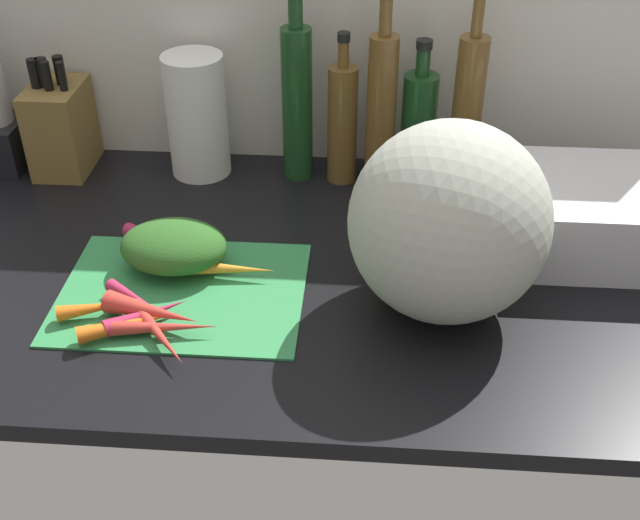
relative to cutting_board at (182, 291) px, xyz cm
name	(u,v)px	position (x,y,z in cm)	size (l,w,h in cm)	color
ground_plane	(238,264)	(7.11, 10.54, -1.90)	(170.00, 80.00, 3.00)	black
wall_back	(261,8)	(7.11, 49.04, 29.60)	(170.00, 3.00, 60.00)	silver
cutting_board	(182,291)	(0.00, 0.00, 0.00)	(38.40, 29.15, 0.80)	#338C4C
carrot_0	(96,308)	(-11.50, -7.11, 1.64)	(2.48, 2.48, 11.35)	orange
carrot_1	(158,333)	(-0.81, -12.22, 1.65)	(2.50, 2.50, 15.74)	red
carrot_2	(165,241)	(-5.22, 11.43, 1.66)	(2.52, 2.52, 16.23)	#B2264C
carrot_3	(152,311)	(-2.67, -7.97, 2.19)	(3.57, 3.57, 14.97)	red
carrot_4	(134,298)	(-6.45, -4.06, 1.47)	(2.14, 2.14, 10.96)	#B2264C
carrot_5	(127,324)	(-5.68, -10.75, 1.76)	(2.71, 2.71, 14.37)	orange
carrot_6	(162,327)	(-0.44, -10.87, 1.65)	(2.50, 2.50, 16.47)	red
carrot_7	(147,314)	(-3.44, -8.20, 1.71)	(2.62, 2.62, 12.96)	#B2264C
carrot_8	(227,269)	(6.55, 4.10, 1.80)	(2.81, 2.81, 15.36)	orange
carrot_greens_pile	(174,246)	(-2.47, 6.57, 4.08)	(17.38, 13.37, 7.35)	#2D6023
winter_squash	(449,223)	(40.48, -0.08, 14.73)	(29.34, 28.25, 30.25)	#B2B7A8
knife_block	(61,126)	(-31.74, 39.47, 8.65)	(9.98, 14.32, 22.74)	olive
paper_towel_roll	(197,116)	(-4.73, 40.04, 11.50)	(11.58, 11.58, 23.80)	white
bottle_0	(297,101)	(14.59, 39.95, 15.28)	(5.76, 5.76, 36.65)	#19421E
bottle_1	(342,122)	(23.17, 38.97, 11.56)	(5.64, 5.64, 29.19)	brown
bottle_2	(381,110)	(30.35, 37.12, 15.24)	(5.48, 5.48, 37.72)	brown
bottle_3	(418,127)	(37.37, 38.71, 11.19)	(6.53, 6.53, 28.33)	#19421E
bottle_4	(467,113)	(45.90, 37.19, 15.12)	(5.52, 5.52, 38.01)	brown
dish_rack	(608,215)	(69.00, 18.95, 5.64)	(27.63, 25.19, 12.08)	silver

